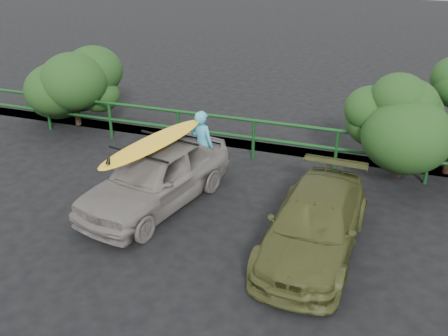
% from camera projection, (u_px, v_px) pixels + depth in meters
% --- Properties ---
extents(ground, '(80.00, 80.00, 0.00)m').
position_uv_depth(ground, '(111.00, 266.00, 8.41)').
color(ground, black).
extents(guardrail, '(14.00, 0.08, 1.04)m').
position_uv_depth(guardrail, '(215.00, 134.00, 12.43)').
color(guardrail, '#134519').
rests_on(guardrail, ground).
extents(shrub_left, '(3.20, 2.40, 2.04)m').
position_uv_depth(shrub_left, '(60.00, 91.00, 14.02)').
color(shrub_left, '#1F4318').
rests_on(shrub_left, ground).
extents(shrub_right, '(3.20, 2.40, 2.40)m').
position_uv_depth(shrub_right, '(434.00, 126.00, 11.04)').
color(shrub_right, '#1F4318').
rests_on(shrub_right, ground).
extents(sedan, '(2.26, 3.98, 1.28)m').
position_uv_depth(sedan, '(156.00, 176.00, 10.04)').
color(sedan, slate).
rests_on(sedan, ground).
extents(olive_vehicle, '(1.63, 3.71, 1.06)m').
position_uv_depth(olive_vehicle, '(315.00, 224.00, 8.61)').
color(olive_vehicle, '#40431E').
rests_on(olive_vehicle, ground).
extents(man, '(0.67, 0.53, 1.60)m').
position_uv_depth(man, '(202.00, 145.00, 11.07)').
color(man, '#43A8CB').
rests_on(man, ground).
extents(roof_rack, '(1.63, 1.30, 0.05)m').
position_uv_depth(roof_rack, '(154.00, 146.00, 9.76)').
color(roof_rack, black).
rests_on(roof_rack, sedan).
extents(surfboard, '(1.24, 3.07, 0.09)m').
position_uv_depth(surfboard, '(154.00, 142.00, 9.73)').
color(surfboard, yellow).
rests_on(surfboard, roof_rack).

